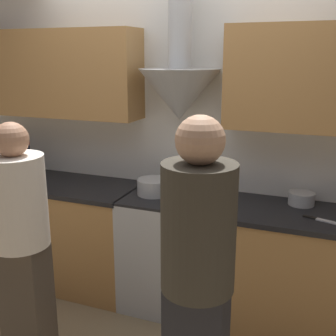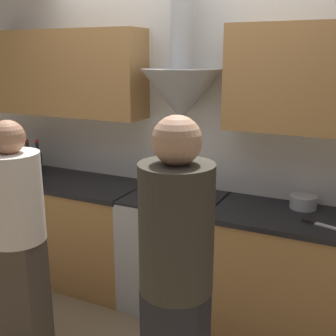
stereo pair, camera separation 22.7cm
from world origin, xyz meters
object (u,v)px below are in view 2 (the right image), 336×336
wine_bottle_3 (22,159)px  person_foreground_right (176,284)px  wine_bottle_4 (28,161)px  wine_bottle_5 (38,162)px  mixing_bowl (194,194)px  stove_range (174,251)px  saucepan (303,202)px  wine_bottle_2 (14,158)px  person_foreground_left (17,235)px  stock_pot (155,186)px  wine_bottle_1 (7,158)px

wine_bottle_3 → person_foreground_right: 2.40m
wine_bottle_4 → wine_bottle_5: wine_bottle_5 is taller
mixing_bowl → stove_range: bearing=-176.5°
saucepan → person_foreground_right: bearing=-104.1°
wine_bottle_2 → mixing_bowl: size_ratio=1.17×
wine_bottle_3 → person_foreground_right: person_foreground_right is taller
person_foreground_right → person_foreground_left: bearing=169.6°
person_foreground_right → wine_bottle_2: bearing=151.3°
wine_bottle_5 → stock_pot: size_ratio=1.33×
wine_bottle_4 → person_foreground_left: bearing=-50.0°
wine_bottle_2 → person_foreground_left: bearing=-44.4°
stove_range → saucepan: saucepan is taller
mixing_bowl → person_foreground_right: size_ratio=0.16×
stove_range → person_foreground_left: size_ratio=0.57×
wine_bottle_5 → mixing_bowl: 1.47m
wine_bottle_1 → wine_bottle_4: bearing=-2.9°
wine_bottle_1 → wine_bottle_4: wine_bottle_1 is taller
mixing_bowl → saucepan: bearing=12.1°
wine_bottle_3 → wine_bottle_2: bearing=-175.1°
person_foreground_left → wine_bottle_1: bearing=137.9°
saucepan → person_foreground_right: (-0.35, -1.38, -0.00)m
wine_bottle_1 → wine_bottle_3: bearing=1.4°
wine_bottle_5 → person_foreground_right: size_ratio=0.19×
stock_pot → person_foreground_left: size_ratio=0.16×
wine_bottle_1 → stock_pot: (1.52, 0.01, -0.07)m
wine_bottle_4 → person_foreground_left: 1.27m
wine_bottle_3 → wine_bottle_4: bearing=-10.7°
wine_bottle_1 → wine_bottle_5: (0.38, -0.00, 0.00)m
wine_bottle_3 → wine_bottle_5: (0.20, -0.01, -0.00)m
stock_pot → person_foreground_right: person_foreground_right is taller
stove_range → mixing_bowl: (0.16, 0.01, 0.49)m
wine_bottle_1 → wine_bottle_2: bearing=-2.3°
stove_range → wine_bottle_3: 1.62m
person_foreground_left → stove_range: bearing=58.7°
stove_range → person_foreground_right: bearing=-64.5°
wine_bottle_3 → person_foreground_left: person_foreground_left is taller
stove_range → wine_bottle_3: (-1.51, -0.01, 0.59)m
mixing_bowl → person_foreground_right: bearing=-71.2°
saucepan → person_foreground_right: person_foreground_right is taller
wine_bottle_2 → stove_range: bearing=0.6°
wine_bottle_5 → wine_bottle_2: bearing=-179.9°
stove_range → person_foreground_left: person_foreground_left is taller
saucepan → mixing_bowl: bearing=-167.9°
wine_bottle_3 → saucepan: size_ratio=1.82×
person_foreground_right → wine_bottle_3: bearing=150.1°
saucepan → wine_bottle_5: bearing=-175.2°
stove_range → mixing_bowl: mixing_bowl is taller
wine_bottle_5 → mixing_bowl: bearing=1.0°
wine_bottle_5 → stock_pot: bearing=0.7°
stove_range → stock_pot: 0.54m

